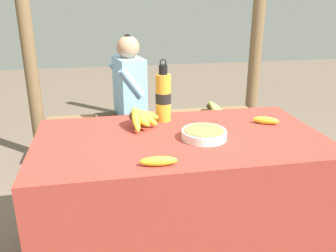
{
  "coord_description": "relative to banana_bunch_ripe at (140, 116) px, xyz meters",
  "views": [
    {
      "loc": [
        -0.37,
        -1.61,
        1.36
      ],
      "look_at": [
        -0.05,
        0.05,
        0.75
      ],
      "focal_mm": 38.0,
      "sensor_mm": 36.0,
      "label": 1
    }
  ],
  "objects": [
    {
      "name": "market_counter",
      "position": [
        0.18,
        -0.17,
        -0.42
      ],
      "size": [
        1.43,
        0.78,
        0.71
      ],
      "color": "maroon",
      "rests_on": "ground_plane"
    },
    {
      "name": "banana_bunch_ripe",
      "position": [
        0.0,
        0.0,
        0.0
      ],
      "size": [
        0.18,
        0.26,
        0.13
      ],
      "color": "#4C381E",
      "rests_on": "market_counter"
    },
    {
      "name": "loose_banana_front",
      "position": [
        0.02,
        -0.48,
        -0.04
      ],
      "size": [
        0.16,
        0.05,
        0.04
      ],
      "rotation": [
        0.0,
        0.0,
        -0.08
      ],
      "color": "yellow",
      "rests_on": "market_counter"
    },
    {
      "name": "serving_bowl",
      "position": [
        0.29,
        -0.22,
        -0.04
      ],
      "size": [
        0.22,
        0.22,
        0.05
      ],
      "color": "white",
      "rests_on": "market_counter"
    },
    {
      "name": "wooden_bench",
      "position": [
        0.24,
        1.13,
        -0.44
      ],
      "size": [
        1.82,
        0.32,
        0.4
      ],
      "color": "brown",
      "rests_on": "ground_plane"
    },
    {
      "name": "water_bottle",
      "position": [
        0.14,
        0.09,
        0.08
      ],
      "size": [
        0.09,
        0.09,
        0.35
      ],
      "color": "gold",
      "rests_on": "market_counter"
    },
    {
      "name": "seated_vendor",
      "position": [
        -0.01,
        1.08,
        -0.15
      ],
      "size": [
        0.44,
        0.42,
        1.1
      ],
      "rotation": [
        0.0,
        0.0,
        3.34
      ],
      "color": "#473828",
      "rests_on": "ground_plane"
    },
    {
      "name": "banana_bunch_green",
      "position": [
        0.77,
        1.12,
        -0.32
      ],
      "size": [
        0.16,
        0.24,
        0.12
      ],
      "color": "#4C381E",
      "rests_on": "wooden_bench"
    },
    {
      "name": "loose_banana_side",
      "position": [
        0.68,
        -0.08,
        -0.04
      ],
      "size": [
        0.14,
        0.1,
        0.04
      ],
      "rotation": [
        0.0,
        0.0,
        -0.51
      ],
      "color": "yellow",
      "rests_on": "market_counter"
    }
  ]
}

